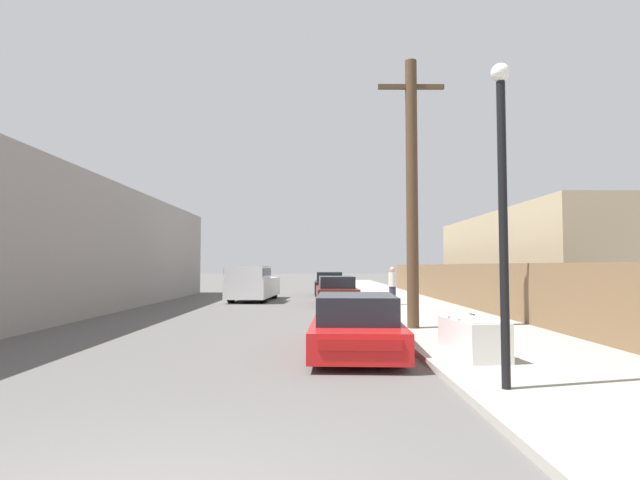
{
  "coord_description": "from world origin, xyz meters",
  "views": [
    {
      "loc": [
        1.25,
        -3.28,
        1.77
      ],
      "look_at": [
        1.33,
        10.14,
        2.47
      ],
      "focal_mm": 28.0,
      "sensor_mm": 36.0,
      "label": 1
    }
  ],
  "objects_px": {
    "car_parked_far": "(329,284)",
    "utility_pole": "(412,189)",
    "parked_sports_car_red": "(356,326)",
    "pickup_truck": "(253,283)",
    "car_parked_mid": "(336,291)",
    "street_lamp": "(503,196)",
    "discarded_fridge": "(473,337)",
    "pedestrian": "(392,285)"
  },
  "relations": [
    {
      "from": "car_parked_far",
      "to": "utility_pole",
      "type": "xyz_separation_m",
      "value": [
        1.82,
        -16.92,
        3.19
      ]
    },
    {
      "from": "parked_sports_car_red",
      "to": "utility_pole",
      "type": "bearing_deg",
      "value": 62.35
    },
    {
      "from": "parked_sports_car_red",
      "to": "pickup_truck",
      "type": "bearing_deg",
      "value": 107.73
    },
    {
      "from": "car_parked_mid",
      "to": "pickup_truck",
      "type": "xyz_separation_m",
      "value": [
        -4.12,
        2.58,
        0.28
      ]
    },
    {
      "from": "car_parked_far",
      "to": "pickup_truck",
      "type": "xyz_separation_m",
      "value": [
        -4.0,
        -5.01,
        0.23
      ]
    },
    {
      "from": "parked_sports_car_red",
      "to": "car_parked_mid",
      "type": "distance_m",
      "value": 12.37
    },
    {
      "from": "parked_sports_car_red",
      "to": "street_lamp",
      "type": "xyz_separation_m",
      "value": [
        1.75,
        -3.53,
        2.18
      ]
    },
    {
      "from": "parked_sports_car_red",
      "to": "car_parked_mid",
      "type": "height_order",
      "value": "car_parked_mid"
    },
    {
      "from": "discarded_fridge",
      "to": "utility_pole",
      "type": "bearing_deg",
      "value": 86.79
    },
    {
      "from": "pickup_truck",
      "to": "pedestrian",
      "type": "height_order",
      "value": "pickup_truck"
    },
    {
      "from": "discarded_fridge",
      "to": "car_parked_mid",
      "type": "height_order",
      "value": "car_parked_mid"
    },
    {
      "from": "pickup_truck",
      "to": "parked_sports_car_red",
      "type": "bearing_deg",
      "value": 108.93
    },
    {
      "from": "parked_sports_car_red",
      "to": "car_parked_far",
      "type": "bearing_deg",
      "value": 92.73
    },
    {
      "from": "street_lamp",
      "to": "parked_sports_car_red",
      "type": "bearing_deg",
      "value": 116.34
    },
    {
      "from": "car_parked_mid",
      "to": "utility_pole",
      "type": "distance_m",
      "value": 10.02
    },
    {
      "from": "parked_sports_car_red",
      "to": "street_lamp",
      "type": "relative_size",
      "value": 1.05
    },
    {
      "from": "car_parked_far",
      "to": "pedestrian",
      "type": "bearing_deg",
      "value": -73.98
    },
    {
      "from": "discarded_fridge",
      "to": "car_parked_mid",
      "type": "relative_size",
      "value": 0.36
    },
    {
      "from": "discarded_fridge",
      "to": "pickup_truck",
      "type": "xyz_separation_m",
      "value": [
        -6.08,
        16.15,
        0.42
      ]
    },
    {
      "from": "car_parked_far",
      "to": "pedestrian",
      "type": "xyz_separation_m",
      "value": [
        2.48,
        -8.97,
        0.28
      ]
    },
    {
      "from": "car_parked_mid",
      "to": "street_lamp",
      "type": "relative_size",
      "value": 1.03
    },
    {
      "from": "car_parked_far",
      "to": "discarded_fridge",
      "type": "bearing_deg",
      "value": -83.79
    },
    {
      "from": "car_parked_mid",
      "to": "pickup_truck",
      "type": "relative_size",
      "value": 0.84
    },
    {
      "from": "car_parked_mid",
      "to": "parked_sports_car_red",
      "type": "bearing_deg",
      "value": -91.38
    },
    {
      "from": "car_parked_mid",
      "to": "utility_pole",
      "type": "xyz_separation_m",
      "value": [
        1.69,
        -9.34,
        3.24
      ]
    },
    {
      "from": "discarded_fridge",
      "to": "utility_pole",
      "type": "distance_m",
      "value": 5.43
    },
    {
      "from": "car_parked_mid",
      "to": "street_lamp",
      "type": "bearing_deg",
      "value": -85.02
    },
    {
      "from": "street_lamp",
      "to": "pedestrian",
      "type": "relative_size",
      "value": 2.77
    },
    {
      "from": "car_parked_mid",
      "to": "car_parked_far",
      "type": "bearing_deg",
      "value": 89.95
    },
    {
      "from": "utility_pole",
      "to": "pedestrian",
      "type": "height_order",
      "value": "utility_pole"
    },
    {
      "from": "car_parked_mid",
      "to": "car_parked_far",
      "type": "distance_m",
      "value": 7.58
    },
    {
      "from": "parked_sports_car_red",
      "to": "street_lamp",
      "type": "bearing_deg",
      "value": -61.07
    },
    {
      "from": "pickup_truck",
      "to": "street_lamp",
      "type": "height_order",
      "value": "street_lamp"
    },
    {
      "from": "discarded_fridge",
      "to": "pedestrian",
      "type": "xyz_separation_m",
      "value": [
        0.39,
        12.19,
        0.47
      ]
    },
    {
      "from": "parked_sports_car_red",
      "to": "pedestrian",
      "type": "relative_size",
      "value": 2.91
    },
    {
      "from": "discarded_fridge",
      "to": "pedestrian",
      "type": "bearing_deg",
      "value": 81.32
    },
    {
      "from": "pickup_truck",
      "to": "pedestrian",
      "type": "xyz_separation_m",
      "value": [
        6.47,
        -3.97,
        0.05
      ]
    },
    {
      "from": "car_parked_far",
      "to": "car_parked_mid",
      "type": "bearing_deg",
      "value": -88.46
    },
    {
      "from": "discarded_fridge",
      "to": "car_parked_far",
      "type": "relative_size",
      "value": 0.35
    },
    {
      "from": "discarded_fridge",
      "to": "parked_sports_car_red",
      "type": "height_order",
      "value": "parked_sports_car_red"
    },
    {
      "from": "car_parked_far",
      "to": "street_lamp",
      "type": "distance_m",
      "value": 23.65
    },
    {
      "from": "street_lamp",
      "to": "pedestrian",
      "type": "height_order",
      "value": "street_lamp"
    }
  ]
}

